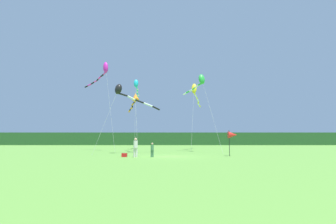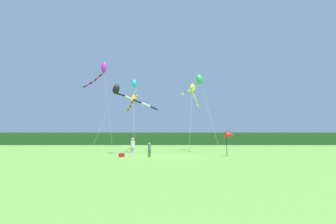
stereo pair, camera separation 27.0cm
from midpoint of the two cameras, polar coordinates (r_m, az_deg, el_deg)
ground_plane at (r=25.10m, az=-0.25°, el=-9.99°), size 120.00×120.00×0.00m
distant_treeline at (r=70.04m, az=-0.25°, el=-6.05°), size 108.00×3.46×3.39m
person_adult at (r=24.29m, az=-7.87°, el=-7.67°), size 0.40×0.40×1.82m
person_child at (r=24.23m, az=-4.13°, el=-8.33°), size 0.30×0.30×1.35m
cooler_box at (r=24.89m, az=-10.33°, el=-9.52°), size 0.50×0.41×0.36m
banner_flag_pole at (r=26.29m, az=13.80°, el=-5.06°), size 0.90×0.70×2.58m
kite_cyan at (r=40.46m, az=-7.54°, el=5.83°), size 0.83×7.27×10.96m
kite_yellow at (r=40.27m, az=5.66°, el=4.56°), size 2.67×9.30×10.32m
kite_black at (r=30.36m, az=-10.61°, el=4.51°), size 7.16×4.80×8.18m
kite_magenta at (r=38.36m, az=-14.75°, el=9.03°), size 6.53×7.04×12.76m
kite_orange at (r=32.96m, az=-7.94°, el=2.99°), size 2.15×6.22×7.64m
kite_green at (r=34.07m, az=6.75°, el=6.89°), size 4.18×7.04×10.27m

